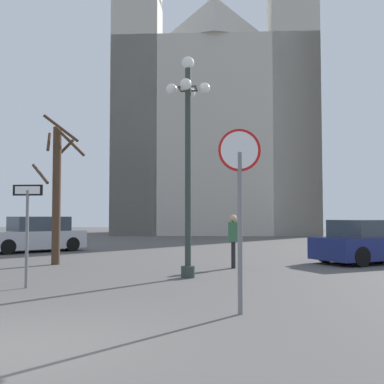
# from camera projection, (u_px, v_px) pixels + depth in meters

# --- Properties ---
(ground_plane) EXTENTS (120.00, 120.00, 0.00)m
(ground_plane) POSITION_uv_depth(u_px,v_px,m) (4.00, 351.00, 5.51)
(ground_plane) COLOR #514F4C
(cathedral) EXTENTS (17.91, 13.06, 37.07)m
(cathedral) POSITION_uv_depth(u_px,v_px,m) (215.00, 111.00, 42.54)
(cathedral) COLOR #BCB5A5
(cathedral) RESTS_ON ground
(stop_sign) EXTENTS (0.70, 0.17, 3.04)m
(stop_sign) POSITION_uv_depth(u_px,v_px,m) (240.00, 186.00, 7.71)
(stop_sign) COLOR slate
(stop_sign) RESTS_ON ground
(one_way_arrow_sign) EXTENTS (0.69, 0.07, 2.30)m
(one_way_arrow_sign) POSITION_uv_depth(u_px,v_px,m) (27.00, 221.00, 10.45)
(one_way_arrow_sign) COLOR slate
(one_way_arrow_sign) RESTS_ON ground
(street_lamp) EXTENTS (1.17, 1.17, 5.82)m
(street_lamp) POSITION_uv_depth(u_px,v_px,m) (188.00, 144.00, 12.30)
(street_lamp) COLOR #2D3833
(street_lamp) RESTS_ON ground
(bare_tree) EXTENTS (1.74, 1.36, 4.85)m
(bare_tree) POSITION_uv_depth(u_px,v_px,m) (57.00, 189.00, 15.52)
(bare_tree) COLOR #473323
(bare_tree) RESTS_ON ground
(parked_car_near_navy) EXTENTS (4.65, 3.85, 1.47)m
(parked_car_near_navy) POSITION_uv_depth(u_px,v_px,m) (374.00, 243.00, 16.03)
(parked_car_near_navy) COLOR navy
(parked_car_near_navy) RESTS_ON ground
(parked_car_far_silver) EXTENTS (4.27, 4.36, 1.57)m
(parked_car_far_silver) POSITION_uv_depth(u_px,v_px,m) (36.00, 235.00, 21.05)
(parked_car_far_silver) COLOR #B7B7BC
(parked_car_far_silver) RESTS_ON ground
(pedestrian_walking) EXTENTS (0.32, 0.32, 1.63)m
(pedestrian_walking) POSITION_uv_depth(u_px,v_px,m) (233.00, 236.00, 14.39)
(pedestrian_walking) COLOR black
(pedestrian_walking) RESTS_ON ground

